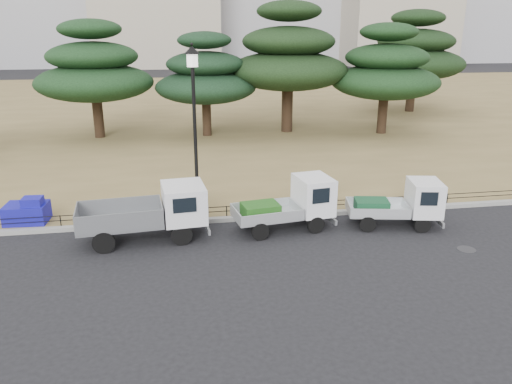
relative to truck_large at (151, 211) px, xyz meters
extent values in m
plane|color=black|center=(3.73, -1.38, -1.03)|extent=(220.00, 220.00, 0.00)
cube|color=olive|center=(3.73, 29.22, -0.96)|extent=(120.00, 56.00, 0.15)
cube|color=gray|center=(3.73, 1.22, -0.95)|extent=(120.00, 0.25, 0.16)
cylinder|color=black|center=(0.99, -0.69, -0.67)|extent=(0.73, 0.21, 0.72)
cylinder|color=black|center=(0.85, 0.86, -0.67)|extent=(0.73, 0.21, 0.72)
cylinder|color=black|center=(-1.49, -0.92, -0.67)|extent=(0.73, 0.21, 0.72)
cylinder|color=black|center=(-1.64, 0.63, -0.67)|extent=(0.73, 0.21, 0.72)
cube|color=#2D2D30|center=(-0.29, -0.03, -0.48)|extent=(4.10, 1.23, 0.13)
cube|color=gray|center=(-1.01, -0.09, -0.06)|extent=(2.93, 1.84, 0.71)
cube|color=silver|center=(1.13, 0.11, 0.20)|extent=(1.56, 1.84, 1.24)
cylinder|color=black|center=(5.71, -0.41, -0.72)|extent=(0.64, 0.25, 0.62)
cylinder|color=black|center=(5.51, 0.94, -0.72)|extent=(0.64, 0.25, 0.62)
cylinder|color=black|center=(3.66, -0.71, -0.72)|extent=(0.64, 0.25, 0.62)
cylinder|color=black|center=(3.46, 0.64, -0.72)|extent=(0.64, 0.25, 0.62)
cube|color=#2D2D30|center=(4.61, 0.12, -0.58)|extent=(3.41, 1.24, 0.14)
cube|color=#B4B8BC|center=(4.02, 0.03, -0.30)|extent=(2.48, 1.73, 0.41)
cube|color=white|center=(5.78, 0.29, 0.16)|extent=(1.37, 1.68, 1.33)
cube|color=#245D1A|center=(3.79, 0.00, -0.19)|extent=(1.39, 1.09, 0.45)
cylinder|color=black|center=(9.45, -1.00, -0.74)|extent=(0.60, 0.26, 0.58)
cylinder|color=black|center=(9.70, 0.24, -0.74)|extent=(0.60, 0.26, 0.58)
cylinder|color=black|center=(7.56, -0.62, -0.74)|extent=(0.60, 0.26, 0.58)
cylinder|color=black|center=(7.81, 0.62, -0.74)|extent=(0.60, 0.26, 0.58)
cube|color=#2D2D30|center=(8.66, -0.20, -0.61)|extent=(3.19, 1.31, 0.13)
cube|color=silver|center=(8.10, -0.09, -0.35)|extent=(2.36, 1.71, 0.39)
cube|color=silver|center=(9.73, -0.42, 0.07)|extent=(1.34, 1.61, 1.22)
cube|color=#154C2B|center=(7.89, -0.05, -0.25)|extent=(1.32, 1.07, 0.42)
cylinder|color=black|center=(1.66, 1.52, -0.80)|extent=(0.47, 0.47, 0.17)
cylinder|color=black|center=(1.66, 1.52, 1.96)|extent=(0.13, 0.13, 5.34)
cylinder|color=white|center=(1.66, 1.52, 4.84)|extent=(0.43, 0.43, 0.43)
cone|color=black|center=(1.66, 1.52, 5.19)|extent=(0.56, 0.56, 0.27)
cylinder|color=black|center=(3.73, 1.37, -0.68)|extent=(38.00, 0.03, 0.03)
cylinder|color=black|center=(3.73, 1.37, -0.50)|extent=(38.00, 0.03, 0.03)
cylinder|color=black|center=(3.73, 1.37, -0.68)|extent=(0.04, 0.04, 0.40)
cube|color=#1816AB|center=(-4.55, 1.97, -0.54)|extent=(1.53, 1.16, 0.68)
cube|color=#1816AB|center=(-4.25, 1.82, -0.05)|extent=(0.72, 0.63, 0.29)
cylinder|color=#2D2D30|center=(10.23, -2.58, -1.03)|extent=(0.60, 0.60, 0.01)
cylinder|color=black|center=(-3.85, 16.94, 0.55)|extent=(0.64, 0.64, 2.85)
ellipsoid|color=#173418|center=(-3.85, 16.94, 2.61)|extent=(7.32, 7.32, 2.34)
ellipsoid|color=#173418|center=(-3.85, 16.94, 4.22)|extent=(5.59, 5.59, 1.79)
ellipsoid|color=#173418|center=(-3.85, 16.94, 5.82)|extent=(3.86, 3.86, 1.23)
cylinder|color=black|center=(3.07, 16.38, 0.40)|extent=(0.58, 0.58, 2.57)
ellipsoid|color=black|center=(3.07, 16.38, 2.26)|extent=(6.47, 6.47, 2.07)
ellipsoid|color=black|center=(3.07, 16.38, 3.71)|extent=(4.94, 4.94, 1.58)
ellipsoid|color=black|center=(3.07, 16.38, 5.15)|extent=(3.41, 3.41, 1.09)
cylinder|color=black|center=(8.56, 16.83, 0.78)|extent=(0.75, 0.75, 3.31)
ellipsoid|color=black|center=(8.56, 16.83, 3.18)|extent=(7.97, 7.97, 2.55)
ellipsoid|color=black|center=(8.56, 16.83, 5.04)|extent=(6.09, 6.09, 1.95)
ellipsoid|color=black|center=(8.56, 16.83, 6.90)|extent=(4.20, 4.20, 1.35)
cylinder|color=black|center=(14.72, 15.22, 0.51)|extent=(0.62, 0.62, 2.77)
ellipsoid|color=#163116|center=(14.72, 15.22, 2.52)|extent=(7.04, 7.04, 2.25)
ellipsoid|color=#163116|center=(14.72, 15.22, 4.08)|extent=(5.38, 5.38, 1.72)
ellipsoid|color=#163116|center=(14.72, 15.22, 5.64)|extent=(3.71, 3.71, 1.19)
cylinder|color=black|center=(20.77, 23.56, 0.72)|extent=(0.72, 0.72, 3.20)
ellipsoid|color=black|center=(20.77, 23.56, 3.04)|extent=(8.16, 8.16, 2.61)
ellipsoid|color=black|center=(20.77, 23.56, 4.83)|extent=(6.23, 6.23, 2.00)
ellipsoid|color=black|center=(20.77, 23.56, 6.63)|extent=(4.31, 4.31, 1.38)
camera|label=1|loc=(0.94, -16.22, 5.92)|focal=35.00mm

